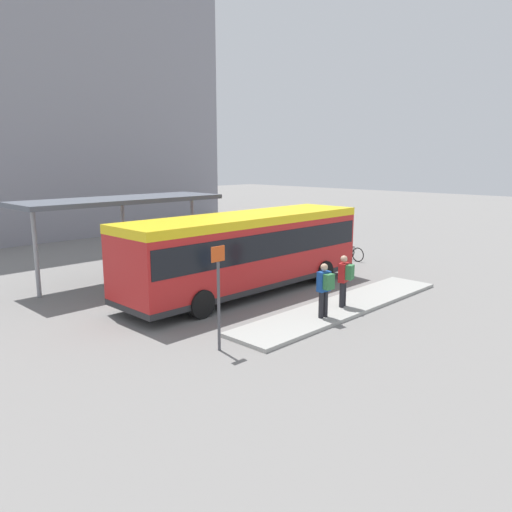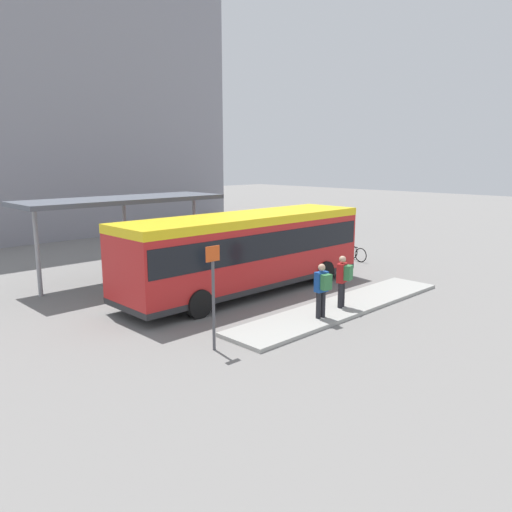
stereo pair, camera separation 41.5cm
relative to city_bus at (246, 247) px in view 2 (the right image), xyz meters
The scene contains 12 objects.
ground_plane 1.75m from the city_bus, behind, with size 120.00×120.00×0.00m, color slate.
curb_island 4.28m from the city_bus, 76.98° to the right, with size 9.69×1.80×0.12m.
city_bus is the anchor object (origin of this frame).
pedestrian_waiting 4.06m from the city_bus, 80.26° to the right, with size 0.47×0.52×1.74m.
pedestrian_companion 4.31m from the city_bus, 99.94° to the right, with size 0.45×0.48×1.72m.
bicycle_white 8.09m from the city_bus, ahead, with size 0.48×1.68×0.72m.
bicycle_black 8.43m from the city_bus, 10.38° to the left, with size 0.48×1.75×0.75m.
bicycle_orange 8.75m from the city_bus, 15.55° to the left, with size 0.48×1.64×0.71m.
station_shelter 5.62m from the city_bus, 114.50° to the left, with size 8.42×2.76×3.45m.
potted_planter_near_shelter 3.97m from the city_bus, 133.63° to the left, with size 0.85×0.85×1.32m.
platform_sign 5.91m from the city_bus, 141.55° to the right, with size 0.44×0.08×2.80m.
station_building 25.47m from the city_bus, 80.71° to the left, with size 18.72×14.23×19.52m.
Camera 2 is at (-12.57, -13.42, 4.97)m, focal length 35.00 mm.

